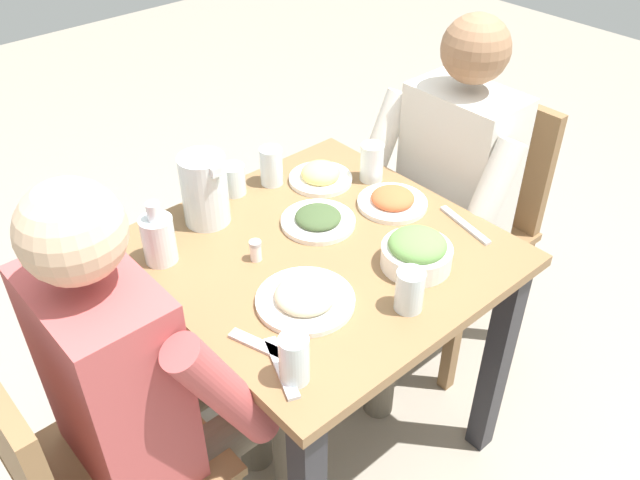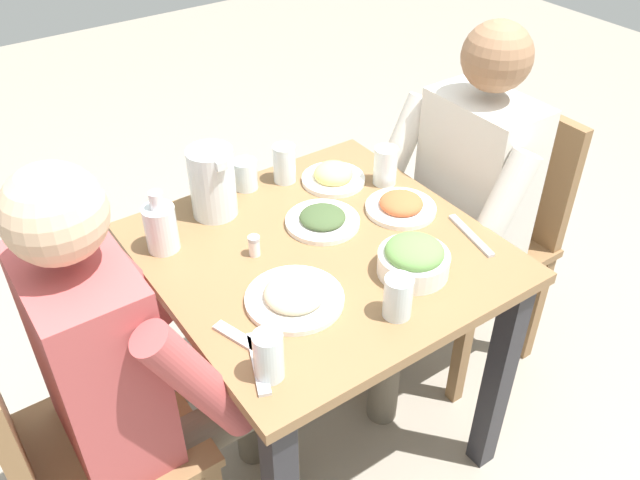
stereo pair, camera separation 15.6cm
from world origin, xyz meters
The scene contains 22 objects.
ground_plane centered at (0.00, 0.00, 0.00)m, with size 8.00×8.00×0.00m, color gray.
dining_table centered at (0.00, 0.00, 0.60)m, with size 0.81×0.81×0.74m.
chair_near centered at (0.04, -0.70, 0.51)m, with size 0.40×0.40×0.89m.
chair_far centered at (-0.02, 0.70, 0.51)m, with size 0.40×0.40×0.89m.
diner_near centered at (0.04, -0.49, 0.66)m, with size 0.48×0.53×1.19m.
diner_far centered at (-0.02, 0.49, 0.66)m, with size 0.48×0.53×1.19m.
water_pitcher centered at (0.29, 0.14, 0.84)m, with size 0.16×0.12×0.19m.
salad_bowl centered at (-0.20, -0.12, 0.78)m, with size 0.17×0.17×0.09m.
plate_beans centered at (-0.13, 0.16, 0.76)m, with size 0.22×0.22×0.05m.
plate_fries centered at (0.23, -0.21, 0.76)m, with size 0.18×0.18×0.06m.
plate_dolmas centered at (0.08, -0.06, 0.76)m, with size 0.20×0.20×0.04m.
plate_rice_curry centered at (0.01, -0.27, 0.76)m, with size 0.19×0.19×0.05m.
water_glass_center centered at (-0.29, 0.00, 0.79)m, with size 0.06×0.06×0.10m, color silver.
water_glass_far_right centered at (0.15, -0.32, 0.80)m, with size 0.07×0.07×0.11m, color silver.
water_glass_far_left centered at (-0.28, 0.32, 0.80)m, with size 0.06×0.06×0.11m, color silver.
water_glass_near_left centered at (0.35, 0.01, 0.79)m, with size 0.07×0.07×0.09m, color silver.
water_glass_near_right centered at (0.32, -0.10, 0.80)m, with size 0.06×0.06×0.11m, color silver.
oil_carafe centered at (0.22, 0.32, 0.80)m, with size 0.08×0.08×0.16m.
salt_shaker centered at (0.07, 0.15, 0.77)m, with size 0.03×0.03×0.05m.
fork_near centered at (-0.25, 0.33, 0.75)m, with size 0.17×0.03×0.01m, color silver.
knife_near centered at (-0.18, -0.34, 0.75)m, with size 0.18×0.02×0.01m, color silver.
fork_far centered at (-0.18, 0.32, 0.75)m, with size 0.17×0.03×0.01m, color silver.
Camera 2 is at (-1.08, 0.75, 1.76)m, focal length 37.39 mm.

